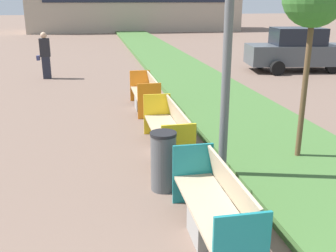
{
  "coord_description": "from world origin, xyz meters",
  "views": [
    {
      "loc": [
        -0.49,
        -0.49,
        2.97
      ],
      "look_at": [
        0.9,
        6.79,
        0.6
      ],
      "focal_mm": 42.0,
      "sensor_mm": 36.0,
      "label": 1
    }
  ],
  "objects": [
    {
      "name": "planter_grass_strip",
      "position": [
        3.2,
        12.0,
        0.09
      ],
      "size": [
        2.8,
        120.0,
        0.18
      ],
      "color": "#426B33",
      "rests_on": "ground"
    },
    {
      "name": "bench_orange_frame",
      "position": [
        0.94,
        10.36,
        0.37
      ],
      "size": [
        0.65,
        2.03,
        0.94
      ],
      "color": "gray",
      "rests_on": "ground"
    },
    {
      "name": "pedestrian_walking",
      "position": [
        -2.31,
        15.64,
        0.93
      ],
      "size": [
        0.53,
        0.24,
        1.81
      ],
      "color": "#232633",
      "rests_on": "ground"
    },
    {
      "name": "litter_bin",
      "position": [
        0.54,
        5.3,
        0.49
      ],
      "size": [
        0.43,
        0.43,
        0.98
      ],
      "color": "#4C4F51",
      "rests_on": "ground"
    },
    {
      "name": "bench_yellow_frame",
      "position": [
        0.94,
        6.96,
        0.38
      ],
      "size": [
        0.65,
        2.37,
        0.94
      ],
      "color": "gray",
      "rests_on": "ground"
    },
    {
      "name": "bench_teal_frame",
      "position": [
        0.94,
        3.78,
        0.37
      ],
      "size": [
        0.65,
        2.06,
        0.94
      ],
      "color": "gray",
      "rests_on": "ground"
    },
    {
      "name": "parked_car_distant",
      "position": [
        8.25,
        15.43,
        0.91
      ],
      "size": [
        4.41,
        2.34,
        1.86
      ],
      "rotation": [
        0.0,
        0.0,
        -0.14
      ],
      "color": "#474C51",
      "rests_on": "ground"
    }
  ]
}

